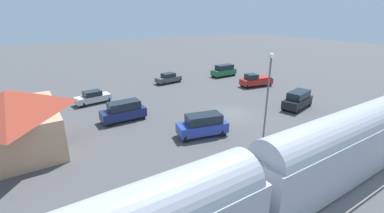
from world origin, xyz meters
The scene contains 15 objects.
ground_plane centered at (0.00, 0.00, 0.00)m, with size 200.00×200.00×0.00m, color #4C4C4F.
railway_track centered at (-14.00, 0.00, 0.09)m, with size 4.80×70.00×0.30m.
platform centered at (-10.00, 0.00, 0.15)m, with size 3.20×46.00×0.30m.
passenger_train centered at (-14.00, 11.18, 2.86)m, with size 2.93×33.42×4.98m.
station_building centered at (4.00, 22.00, 2.79)m, with size 10.60×7.96×5.37m.
pedestrian_on_platform centered at (-9.71, -8.30, 1.28)m, with size 0.36×0.36×1.71m.
pedestrian_waiting_far centered at (-10.16, -6.53, 1.28)m, with size 0.36×0.36×1.71m.
sedan_charcoal centered at (17.63, -0.45, 0.88)m, with size 2.31×4.67×1.74m.
sedan_silver centered at (13.31, 13.28, 0.88)m, with size 2.37×4.69×1.74m.
suv_black centered at (-2.75, -8.20, 1.15)m, with size 3.02×5.22×2.22m.
pickup_red centered at (7.78, -11.59, 1.03)m, with size 2.92×5.67×2.14m.
suv_blue centered at (-2.76, 6.54, 1.15)m, with size 3.01×5.22×2.22m.
suv_green centered at (16.45, -11.90, 1.15)m, with size 2.09×4.95×2.22m.
suv_navy centered at (5.26, 11.77, 1.15)m, with size 1.97×4.90×2.22m.
light_pole_near_platform centered at (-7.20, 2.81, 5.21)m, with size 0.44×0.44×8.36m.
Camera 1 is at (-21.89, 20.12, 11.39)m, focal length 24.38 mm.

